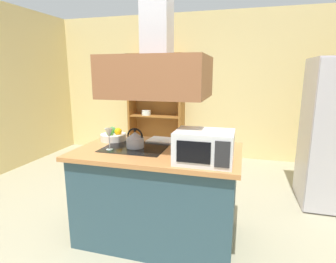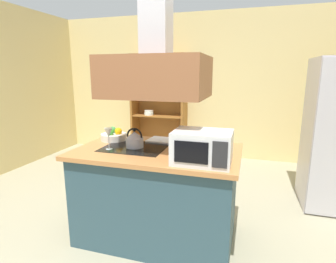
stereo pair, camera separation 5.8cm
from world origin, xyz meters
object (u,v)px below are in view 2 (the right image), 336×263
object	(u,v)px
kettle	(135,139)
microwave	(202,147)
dish_cabinet	(160,111)
cutting_board	(164,140)
wine_glass_on_counter	(109,134)
fruit_bowl	(114,136)

from	to	relation	value
kettle	microwave	bearing A→B (deg)	-20.12
dish_cabinet	cutting_board	world-z (taller)	dish_cabinet
microwave	kettle	bearing A→B (deg)	159.88
kettle	wine_glass_on_counter	size ratio (longest dim) A/B	0.93
microwave	fruit_bowl	distance (m)	1.14
cutting_board	fruit_bowl	bearing A→B (deg)	-167.82
microwave	wine_glass_on_counter	world-z (taller)	microwave
dish_cabinet	kettle	size ratio (longest dim) A/B	10.25
cutting_board	fruit_bowl	size ratio (longest dim) A/B	1.24
cutting_board	wine_glass_on_counter	bearing A→B (deg)	-131.81
dish_cabinet	fruit_bowl	size ratio (longest dim) A/B	7.14
kettle	wine_glass_on_counter	world-z (taller)	wine_glass_on_counter
cutting_board	microwave	xyz separation A→B (m)	(0.50, -0.58, 0.12)
dish_cabinet	cutting_board	size ratio (longest dim) A/B	5.76
cutting_board	wine_glass_on_counter	size ratio (longest dim) A/B	1.65
kettle	cutting_board	world-z (taller)	kettle
fruit_bowl	microwave	bearing A→B (deg)	-24.01
kettle	fruit_bowl	bearing A→B (deg)	148.53
microwave	fruit_bowl	size ratio (longest dim) A/B	1.68
dish_cabinet	fruit_bowl	world-z (taller)	dish_cabinet
kettle	cutting_board	size ratio (longest dim) A/B	0.56
cutting_board	fruit_bowl	xyz separation A→B (m)	(-0.53, -0.11, 0.04)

